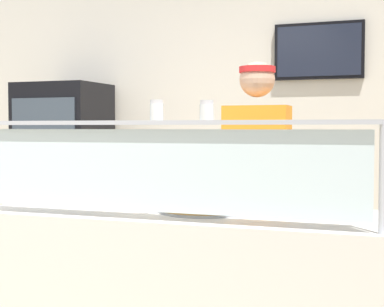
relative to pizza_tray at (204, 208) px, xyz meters
The scene contains 9 objects.
shop_rear_unit 2.22m from the pizza_tray, 91.94° to the left, with size 6.47×0.13×2.70m.
serving_counter 0.50m from the pizza_tray, 156.45° to the right, with size 2.07×0.75×0.95m, color silver.
sneeze_guard 0.45m from the pizza_tray, 102.64° to the right, with size 1.89×0.06×0.45m.
pizza_tray is the anchor object (origin of this frame).
pizza_server 0.03m from the pizza_tray, 54.62° to the right, with size 0.07×0.28×0.01m, color #ADAFB7.
parmesan_shaker 0.60m from the pizza_tray, 107.49° to the right, with size 0.06×0.06×0.09m.
pepper_flake_shaker 0.60m from the pizza_tray, 69.94° to the right, with size 0.06×0.06×0.09m.
worker_figure 0.62m from the pizza_tray, 77.74° to the left, with size 0.41×0.50×1.76m.
drink_fridge 2.58m from the pizza_tray, 137.81° to the left, with size 0.71×0.64×1.76m.
Camera 1 is at (2.02, -2.32, 1.37)m, focal length 53.73 mm.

